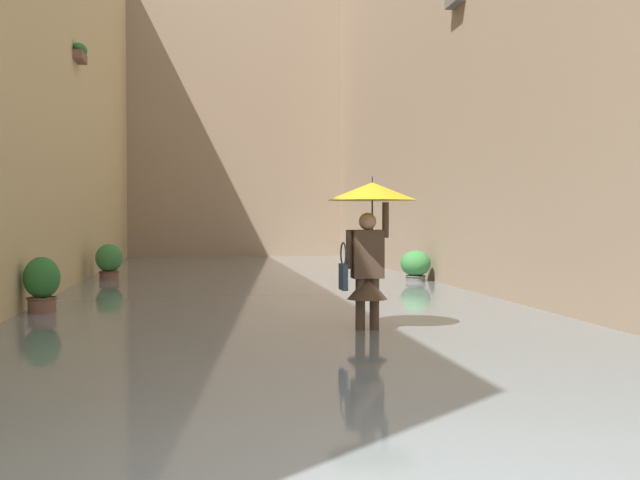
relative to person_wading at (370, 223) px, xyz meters
name	(u,v)px	position (x,y,z in m)	size (l,w,h in m)	color
ground_plane	(263,294)	(0.84, -6.17, -1.48)	(60.09, 60.09, 0.00)	gray
flood_water	(263,290)	(0.84, -6.17, -1.40)	(8.47, 30.04, 0.16)	slate
building_facade_left	(486,23)	(-3.89, -6.17, 4.19)	(2.04, 28.04, 11.33)	gray
building_facade_right	(16,31)	(5.57, -6.16, 3.65)	(2.04, 28.04, 10.26)	tan
building_facade_far	(235,78)	(0.84, -19.09, 5.28)	(11.27, 1.80, 13.51)	gray
person_wading	(370,223)	(0.00, 0.00, 0.00)	(1.12, 1.12, 2.05)	#2D2319
potted_plant_mid_right	(109,263)	(4.13, -8.38, -0.94)	(0.60, 0.60, 0.96)	brown
potted_plant_far_right	(109,263)	(4.26, -9.44, -1.00)	(0.40, 0.40, 0.88)	#9E563D
potted_plant_near_right	(42,286)	(4.38, -2.41, -0.94)	(0.52, 0.52, 0.97)	brown
potted_plant_mid_left	(416,267)	(-2.58, -6.87, -1.00)	(0.67, 0.67, 0.84)	#66605B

